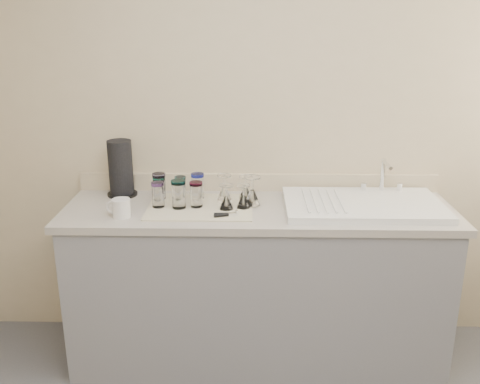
{
  "coord_description": "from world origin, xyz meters",
  "views": [
    {
      "loc": [
        -0.04,
        -1.46,
        1.86
      ],
      "look_at": [
        -0.1,
        1.15,
        1.0
      ],
      "focal_mm": 40.0,
      "sensor_mm": 36.0,
      "label": 1
    }
  ],
  "objects_px": {
    "goblet_back_left": "(224,191)",
    "goblet_front_left": "(226,201)",
    "goblet_front_right": "(243,200)",
    "tumbler_teal": "(159,186)",
    "goblet_back_right": "(246,191)",
    "white_mug": "(121,208)",
    "sink_unit": "(363,204)",
    "tumbler_blue": "(179,194)",
    "tumbler_cyan": "(181,187)",
    "tumbler_purple": "(198,186)",
    "tumbler_extra": "(159,188)",
    "can_opener": "(226,214)",
    "tumbler_magenta": "(158,194)",
    "goblet_extra": "(252,195)",
    "tumbler_lavender": "(196,194)",
    "paper_towel_roll": "(121,169)"
  },
  "relations": [
    {
      "from": "can_opener",
      "to": "paper_towel_roll",
      "type": "height_order",
      "value": "paper_towel_roll"
    },
    {
      "from": "tumbler_cyan",
      "to": "goblet_back_left",
      "type": "height_order",
      "value": "goblet_back_left"
    },
    {
      "from": "tumbler_purple",
      "to": "tumbler_extra",
      "type": "distance_m",
      "value": 0.21
    },
    {
      "from": "tumbler_teal",
      "to": "goblet_extra",
      "type": "distance_m",
      "value": 0.52
    },
    {
      "from": "tumbler_teal",
      "to": "goblet_back_left",
      "type": "distance_m",
      "value": 0.36
    },
    {
      "from": "goblet_back_right",
      "to": "white_mug",
      "type": "height_order",
      "value": "goblet_back_right"
    },
    {
      "from": "tumbler_extra",
      "to": "paper_towel_roll",
      "type": "distance_m",
      "value": 0.25
    },
    {
      "from": "goblet_back_left",
      "to": "goblet_front_left",
      "type": "bearing_deg",
      "value": -83.43
    },
    {
      "from": "goblet_back_right",
      "to": "goblet_front_left",
      "type": "xyz_separation_m",
      "value": [
        -0.1,
        -0.17,
        0.0
      ]
    },
    {
      "from": "goblet_extra",
      "to": "tumbler_extra",
      "type": "bearing_deg",
      "value": 170.53
    },
    {
      "from": "goblet_front_right",
      "to": "can_opener",
      "type": "distance_m",
      "value": 0.16
    },
    {
      "from": "tumbler_purple",
      "to": "goblet_back_right",
      "type": "relative_size",
      "value": 1.1
    },
    {
      "from": "tumbler_magenta",
      "to": "goblet_back_right",
      "type": "height_order",
      "value": "tumbler_magenta"
    },
    {
      "from": "tumbler_blue",
      "to": "sink_unit",
      "type": "bearing_deg",
      "value": 2.53
    },
    {
      "from": "sink_unit",
      "to": "tumbler_teal",
      "type": "height_order",
      "value": "sink_unit"
    },
    {
      "from": "tumbler_teal",
      "to": "tumbler_cyan",
      "type": "distance_m",
      "value": 0.12
    },
    {
      "from": "white_mug",
      "to": "tumbler_cyan",
      "type": "bearing_deg",
      "value": 46.22
    },
    {
      "from": "tumbler_teal",
      "to": "tumbler_magenta",
      "type": "height_order",
      "value": "tumbler_teal"
    },
    {
      "from": "sink_unit",
      "to": "can_opener",
      "type": "relative_size",
      "value": 6.66
    },
    {
      "from": "sink_unit",
      "to": "goblet_back_right",
      "type": "xyz_separation_m",
      "value": [
        -0.62,
        0.11,
        0.03
      ]
    },
    {
      "from": "sink_unit",
      "to": "goblet_front_right",
      "type": "bearing_deg",
      "value": -177.0
    },
    {
      "from": "goblet_front_left",
      "to": "tumbler_extra",
      "type": "bearing_deg",
      "value": 157.66
    },
    {
      "from": "tumbler_teal",
      "to": "tumbler_extra",
      "type": "relative_size",
      "value": 1.18
    },
    {
      "from": "goblet_extra",
      "to": "paper_towel_roll",
      "type": "bearing_deg",
      "value": 167.04
    },
    {
      "from": "tumbler_teal",
      "to": "goblet_front_left",
      "type": "xyz_separation_m",
      "value": [
        0.37,
        -0.16,
        -0.03
      ]
    },
    {
      "from": "tumbler_extra",
      "to": "goblet_extra",
      "type": "height_order",
      "value": "goblet_extra"
    },
    {
      "from": "paper_towel_roll",
      "to": "tumbler_cyan",
      "type": "bearing_deg",
      "value": -10.93
    },
    {
      "from": "can_opener",
      "to": "white_mug",
      "type": "xyz_separation_m",
      "value": [
        -0.53,
        -0.0,
        0.03
      ]
    },
    {
      "from": "paper_towel_roll",
      "to": "tumbler_blue",
      "type": "bearing_deg",
      "value": -32.76
    },
    {
      "from": "goblet_back_left",
      "to": "goblet_front_left",
      "type": "xyz_separation_m",
      "value": [
        0.02,
        -0.15,
        -0.0
      ]
    },
    {
      "from": "paper_towel_roll",
      "to": "can_opener",
      "type": "bearing_deg",
      "value": -29.59
    },
    {
      "from": "sink_unit",
      "to": "goblet_back_right",
      "type": "bearing_deg",
      "value": 169.97
    },
    {
      "from": "tumbler_lavender",
      "to": "goblet_front_left",
      "type": "height_order",
      "value": "tumbler_lavender"
    },
    {
      "from": "tumbler_cyan",
      "to": "paper_towel_roll",
      "type": "relative_size",
      "value": 0.39
    },
    {
      "from": "sink_unit",
      "to": "tumbler_blue",
      "type": "distance_m",
      "value": 0.97
    },
    {
      "from": "goblet_back_left",
      "to": "goblet_extra",
      "type": "relative_size",
      "value": 0.9
    },
    {
      "from": "goblet_back_right",
      "to": "tumbler_magenta",
      "type": "bearing_deg",
      "value": -163.02
    },
    {
      "from": "tumbler_magenta",
      "to": "tumbler_lavender",
      "type": "distance_m",
      "value": 0.2
    },
    {
      "from": "tumbler_cyan",
      "to": "goblet_back_left",
      "type": "bearing_deg",
      "value": -4.46
    },
    {
      "from": "can_opener",
      "to": "goblet_front_left",
      "type": "bearing_deg",
      "value": 91.38
    },
    {
      "from": "sink_unit",
      "to": "goblet_extra",
      "type": "distance_m",
      "value": 0.59
    },
    {
      "from": "sink_unit",
      "to": "goblet_front_left",
      "type": "xyz_separation_m",
      "value": [
        -0.72,
        -0.06,
        0.03
      ]
    },
    {
      "from": "goblet_back_left",
      "to": "goblet_extra",
      "type": "height_order",
      "value": "goblet_extra"
    },
    {
      "from": "tumbler_lavender",
      "to": "can_opener",
      "type": "relative_size",
      "value": 1.1
    },
    {
      "from": "can_opener",
      "to": "tumbler_magenta",
      "type": "bearing_deg",
      "value": 160.31
    },
    {
      "from": "can_opener",
      "to": "paper_towel_roll",
      "type": "xyz_separation_m",
      "value": [
        -0.6,
        0.34,
        0.14
      ]
    },
    {
      "from": "tumbler_purple",
      "to": "tumbler_extra",
      "type": "height_order",
      "value": "tumbler_purple"
    },
    {
      "from": "goblet_back_right",
      "to": "white_mug",
      "type": "bearing_deg",
      "value": -156.53
    },
    {
      "from": "goblet_front_right",
      "to": "tumbler_teal",
      "type": "bearing_deg",
      "value": 163.59
    },
    {
      "from": "sink_unit",
      "to": "tumbler_extra",
      "type": "relative_size",
      "value": 6.73
    }
  ]
}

